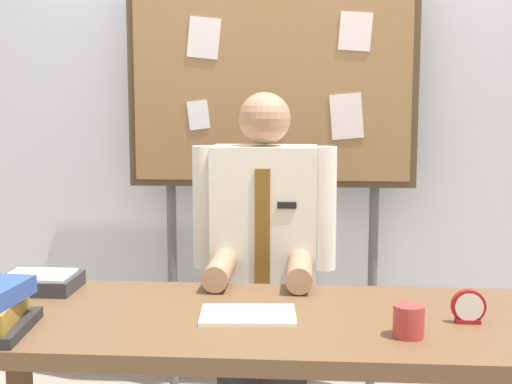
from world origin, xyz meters
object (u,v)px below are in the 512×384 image
(bulletin_board, at_px, (272,86))
(person, at_px, (264,287))
(desk_clock, at_px, (468,308))
(paper_tray, at_px, (39,282))
(desk, at_px, (251,343))
(coffee_mug, at_px, (409,321))
(open_notebook, at_px, (248,315))

(bulletin_board, bearing_deg, person, -90.02)
(desk_clock, xyz_separation_m, paper_tray, (-1.38, 0.25, -0.02))
(desk, bearing_deg, person, 90.00)
(paper_tray, bearing_deg, coffee_mug, -17.86)
(bulletin_board, relative_size, desk_clock, 19.75)
(person, relative_size, coffee_mug, 15.75)
(open_notebook, xyz_separation_m, coffee_mug, (0.45, -0.14, 0.04))
(desk_clock, height_order, coffee_mug, desk_clock)
(desk, bearing_deg, coffee_mug, -20.04)
(desk, relative_size, open_notebook, 6.53)
(desk, distance_m, bulletin_board, 1.37)
(person, distance_m, coffee_mug, 0.90)
(open_notebook, bearing_deg, desk_clock, -0.68)
(person, xyz_separation_m, desk_clock, (0.63, -0.63, 0.13))
(coffee_mug, bearing_deg, open_notebook, 162.58)
(person, xyz_separation_m, coffee_mug, (0.44, -0.77, 0.13))
(bulletin_board, xyz_separation_m, open_notebook, (-0.01, -1.13, -0.70))
(bulletin_board, height_order, desk_clock, bulletin_board)
(desk, bearing_deg, desk_clock, -2.50)
(bulletin_board, height_order, open_notebook, bulletin_board)
(open_notebook, bearing_deg, person, 89.22)
(bulletin_board, xyz_separation_m, paper_tray, (-0.74, -0.89, -0.68))
(paper_tray, bearing_deg, person, 27.43)
(desk, relative_size, desk_clock, 18.66)
(bulletin_board, relative_size, paper_tray, 7.53)
(open_notebook, distance_m, coffee_mug, 0.48)
(desk, height_order, paper_tray, paper_tray)
(desk_clock, bearing_deg, bulletin_board, 119.07)
(coffee_mug, height_order, paper_tray, coffee_mug)
(desk, distance_m, desk_clock, 0.65)
(bulletin_board, relative_size, coffee_mug, 21.85)
(desk, xyz_separation_m, paper_tray, (-0.74, 0.22, 0.11))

